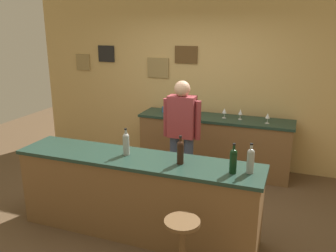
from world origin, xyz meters
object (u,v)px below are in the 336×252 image
(wine_glass_b, at_px, (224,111))
(wine_glass_c, at_px, (240,112))
(bartender, at_px, (182,131))
(bar_stool, at_px, (182,242))
(wine_glass_d, at_px, (268,116))
(coffee_mug, at_px, (164,110))
(wine_bottle_a, at_px, (126,143))
(wine_bottle_c, at_px, (233,160))
(wine_glass_a, at_px, (187,108))
(wine_bottle_d, at_px, (251,160))
(wine_bottle_b, at_px, (180,151))

(wine_glass_b, bearing_deg, wine_glass_c, 1.91)
(bartender, height_order, bar_stool, bartender)
(bar_stool, bearing_deg, wine_glass_b, 94.41)
(wine_glass_c, relative_size, wine_glass_d, 1.00)
(coffee_mug, bearing_deg, wine_bottle_a, -80.90)
(wine_bottle_c, distance_m, wine_glass_a, 2.39)
(bartender, bearing_deg, wine_glass_c, 59.23)
(bar_stool, distance_m, wine_bottle_a, 1.29)
(bartender, distance_m, wine_bottle_a, 1.05)
(wine_glass_a, bearing_deg, bartender, -76.62)
(bartender, distance_m, wine_bottle_d, 1.46)
(wine_glass_b, bearing_deg, wine_glass_d, -6.81)
(wine_glass_d, bearing_deg, wine_glass_a, 176.11)
(coffee_mug, bearing_deg, wine_bottle_b, -64.81)
(coffee_mug, bearing_deg, bar_stool, -66.02)
(bar_stool, height_order, wine_bottle_a, wine_bottle_a)
(wine_glass_b, bearing_deg, bar_stool, -85.59)
(wine_glass_c, bearing_deg, coffee_mug, 179.75)
(wine_bottle_b, relative_size, wine_glass_d, 1.97)
(wine_glass_c, bearing_deg, bartender, -120.77)
(wine_glass_d, bearing_deg, bar_stool, -99.70)
(wine_bottle_a, bearing_deg, wine_glass_d, 55.19)
(bar_stool, distance_m, wine_glass_a, 2.90)
(bartender, distance_m, wine_glass_b, 1.08)
(wine_bottle_c, bearing_deg, wine_glass_a, 118.19)
(bartender, height_order, wine_bottle_d, bartender)
(wine_bottle_c, distance_m, wine_glass_b, 2.16)
(wine_bottle_a, relative_size, wine_bottle_d, 1.00)
(wine_bottle_b, bearing_deg, wine_bottle_c, -4.66)
(wine_bottle_b, height_order, wine_glass_d, wine_bottle_b)
(wine_bottle_b, relative_size, wine_glass_a, 1.97)
(wine_glass_c, xyz_separation_m, coffee_mug, (-1.26, 0.01, -0.06))
(wine_bottle_d, relative_size, wine_glass_b, 1.97)
(wine_glass_c, bearing_deg, wine_bottle_d, -78.10)
(wine_glass_b, bearing_deg, wine_bottle_c, -76.01)
(wine_bottle_d, xyz_separation_m, wine_glass_d, (-0.02, 1.96, -0.05))
(wine_bottle_c, relative_size, wine_glass_d, 1.97)
(wine_bottle_c, xyz_separation_m, wine_glass_c, (-0.27, 2.11, -0.05))
(wine_bottle_b, height_order, coffee_mug, wine_bottle_b)
(wine_bottle_c, bearing_deg, wine_glass_b, 103.99)
(bartender, bearing_deg, wine_glass_b, 70.41)
(bar_stool, bearing_deg, coffee_mug, 113.98)
(wine_glass_a, distance_m, wine_glass_b, 0.61)
(wine_glass_a, height_order, wine_glass_c, same)
(bar_stool, bearing_deg, wine_bottle_b, 110.11)
(wine_bottle_a, height_order, wine_glass_b, wine_bottle_a)
(wine_glass_a, bearing_deg, coffee_mug, 179.05)
(bartender, relative_size, bar_stool, 2.38)
(wine_bottle_a, bearing_deg, bartender, 72.16)
(bartender, bearing_deg, wine_bottle_b, -72.49)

